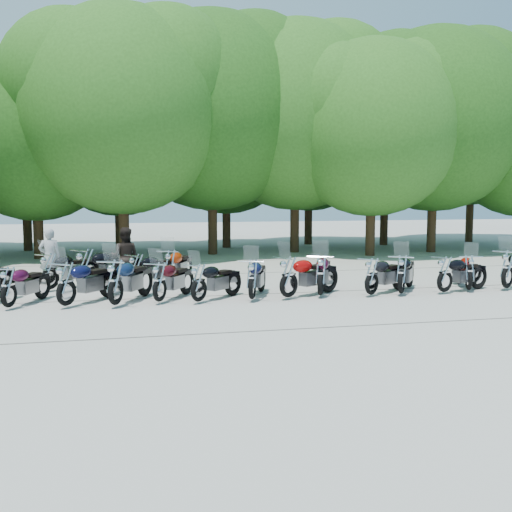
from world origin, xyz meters
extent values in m
plane|color=#9D988E|center=(0.00, 0.00, 0.00)|extent=(90.00, 90.00, 0.00)
cylinder|color=#3A2614|center=(-7.25, 12.84, 1.65)|extent=(0.44, 0.44, 3.31)
sphere|color=#286319|center=(-7.25, 12.84, 5.32)|extent=(7.31, 7.31, 7.31)
cylinder|color=#3A2614|center=(-3.57, 11.24, 1.97)|extent=(0.44, 0.44, 3.93)
sphere|color=#357721|center=(-3.57, 11.24, 6.33)|extent=(8.70, 8.70, 8.70)
cylinder|color=#3A2614|center=(0.54, 13.09, 2.06)|extent=(0.44, 0.44, 4.13)
sphere|color=#286319|center=(0.54, 13.09, 6.64)|extent=(9.13, 9.13, 9.13)
cylinder|color=#3A2614|center=(4.61, 13.20, 2.05)|extent=(0.44, 0.44, 4.09)
sphere|color=#357721|center=(4.61, 13.20, 6.58)|extent=(9.04, 9.04, 9.04)
cylinder|color=#3A2614|center=(7.55, 10.82, 1.81)|extent=(0.44, 0.44, 3.62)
sphere|color=#357721|center=(7.55, 10.82, 5.82)|extent=(8.00, 8.00, 8.00)
cylinder|color=#3A2614|center=(11.20, 11.78, 1.99)|extent=(0.44, 0.44, 3.98)
sphere|color=#286319|center=(11.20, 11.78, 6.40)|extent=(8.79, 8.79, 8.79)
cylinder|color=#3A2614|center=(-8.29, 16.97, 1.76)|extent=(0.44, 0.44, 3.52)
sphere|color=#357721|center=(-8.29, 16.97, 5.66)|extent=(7.78, 7.78, 7.78)
cylinder|color=#3A2614|center=(-3.76, 16.43, 1.71)|extent=(0.44, 0.44, 3.42)
sphere|color=#286319|center=(-3.76, 16.43, 5.50)|extent=(7.56, 7.56, 7.56)
cylinder|color=#3A2614|center=(1.80, 16.47, 1.78)|extent=(0.44, 0.44, 3.56)
sphere|color=#286319|center=(1.80, 16.47, 5.73)|extent=(7.88, 7.88, 7.88)
cylinder|color=#3A2614|center=(6.69, 17.47, 1.88)|extent=(0.44, 0.44, 3.76)
sphere|color=#286319|center=(6.69, 17.47, 6.04)|extent=(8.31, 8.31, 8.31)
cylinder|color=#3A2614|center=(10.68, 16.09, 1.81)|extent=(0.44, 0.44, 3.63)
sphere|color=#357721|center=(10.68, 16.09, 5.83)|extent=(8.02, 8.02, 8.02)
cylinder|color=#3A2614|center=(16.61, 17.02, 2.19)|extent=(0.44, 0.44, 4.37)
sphere|color=#286319|center=(16.61, 17.02, 7.03)|extent=(9.67, 9.67, 9.67)
imported|color=#A0A0A3|center=(-5.88, 4.36, 0.90)|extent=(0.68, 0.46, 1.81)
imported|color=black|center=(-3.62, 3.83, 0.92)|extent=(1.02, 0.87, 1.83)
camera|label=1|loc=(-3.75, -14.94, 2.86)|focal=42.00mm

